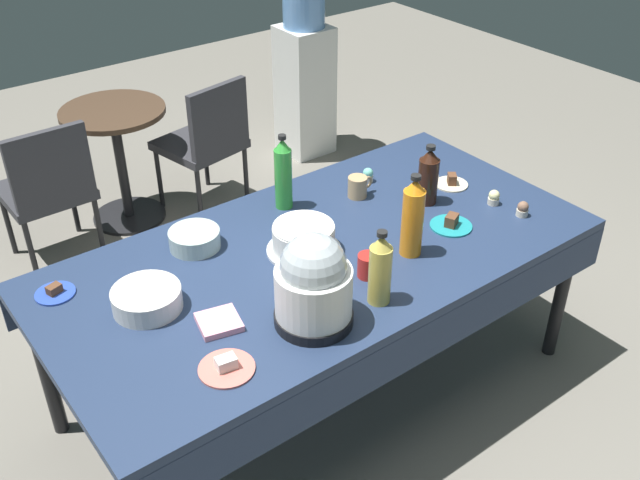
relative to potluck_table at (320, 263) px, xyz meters
The scene contains 24 objects.
ground 0.69m from the potluck_table, ahead, with size 9.00×9.00×0.00m, color slate.
potluck_table is the anchor object (origin of this frame).
frosted_layer_cake 0.13m from the potluck_table, 146.59° to the left, with size 0.30×0.30×0.12m.
slow_cooker 0.49m from the potluck_table, 130.07° to the right, with size 0.28×0.28×0.35m.
glass_salad_bowl 0.51m from the potluck_table, 139.61° to the left, with size 0.20×0.20×0.07m, color #B2C6BC.
ceramic_snack_bowl 0.72m from the potluck_table, behind, with size 0.25×0.25×0.08m, color silver.
dessert_plate_cream 0.81m from the potluck_table, ahead, with size 0.15×0.15×0.05m.
dessert_plate_coral 0.74m from the potluck_table, 150.99° to the right, with size 0.18×0.18×0.05m.
dessert_plate_cobalt 1.01m from the potluck_table, 159.17° to the left, with size 0.15×0.15×0.04m.
dessert_plate_teal 0.58m from the potluck_table, 19.21° to the right, with size 0.18×0.18×0.06m.
cupcake_mint 0.62m from the potluck_table, 31.63° to the left, with size 0.05×0.05×0.07m.
cupcake_berry 0.85m from the potluck_table, 11.58° to the right, with size 0.05×0.05×0.07m.
cupcake_cocoa 0.91m from the potluck_table, 20.03° to the right, with size 0.05×0.05×0.07m.
soda_bottle_ginger_ale 0.43m from the potluck_table, 93.75° to the right, with size 0.08×0.08×0.29m.
soda_bottle_lime_soda 0.44m from the potluck_table, 77.17° to the left, with size 0.08×0.08×0.34m.
soda_bottle_cola 0.63m from the potluck_table, ahead, with size 0.09×0.09×0.27m.
soda_bottle_orange_juice 0.42m from the potluck_table, 39.55° to the right, with size 0.09×0.09×0.35m.
coffee_mug_red 0.27m from the potluck_table, 79.47° to the right, with size 0.12×0.08×0.09m.
coffee_mug_tan 0.48m from the potluck_table, 31.56° to the left, with size 0.13×0.09×0.10m.
paper_napkin_stack 0.58m from the potluck_table, 164.53° to the right, with size 0.14×0.14×0.02m, color pink.
maroon_chair_left 1.76m from the potluck_table, 108.28° to the left, with size 0.45×0.45×0.85m.
maroon_chair_right 1.73m from the potluck_table, 76.00° to the left, with size 0.52×0.52×0.85m.
round_cafe_table 1.90m from the potluck_table, 91.52° to the left, with size 0.60×0.60×0.72m.
water_cooler 2.42m from the potluck_table, 55.30° to the left, with size 0.32×0.32×1.24m.
Camera 1 is at (-1.44, -1.90, 2.37)m, focal length 40.97 mm.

